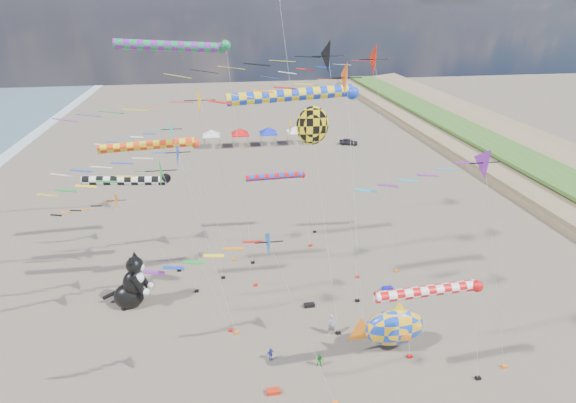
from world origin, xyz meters
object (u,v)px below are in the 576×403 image
(child_green, at_px, (320,361))
(child_blue, at_px, (270,354))
(fish_inflatable, at_px, (393,327))
(parked_car, at_px, (348,142))
(cat_inflatable, at_px, (130,280))
(person_adult, at_px, (332,325))

(child_green, relative_size, child_blue, 1.02)
(fish_inflatable, xyz_separation_m, child_green, (-5.61, -0.84, -1.52))
(child_green, xyz_separation_m, parked_car, (17.03, 51.73, 0.02))
(cat_inflatable, distance_m, fish_inflatable, 21.53)
(person_adult, xyz_separation_m, child_blue, (-5.01, -1.96, -0.36))
(child_green, distance_m, child_blue, 3.58)
(fish_inflatable, relative_size, child_green, 5.45)
(person_adult, bearing_deg, child_green, -123.85)
(person_adult, xyz_separation_m, child_green, (-1.64, -3.18, -0.35))
(cat_inflatable, distance_m, parked_car, 52.53)
(child_green, bearing_deg, fish_inflatable, 23.92)
(cat_inflatable, height_order, child_green, cat_inflatable)
(cat_inflatable, xyz_separation_m, child_green, (14.11, -9.47, -1.99))
(person_adult, bearing_deg, cat_inflatable, 151.70)
(child_blue, distance_m, parked_car, 54.48)
(child_blue, xyz_separation_m, parked_car, (20.40, 50.51, 0.03))
(fish_inflatable, distance_m, child_blue, 9.12)
(person_adult, relative_size, child_green, 1.64)
(fish_inflatable, distance_m, child_green, 5.88)
(fish_inflatable, bearing_deg, parked_car, 77.35)
(child_blue, bearing_deg, cat_inflatable, 125.11)
(child_green, height_order, parked_car, parked_car)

